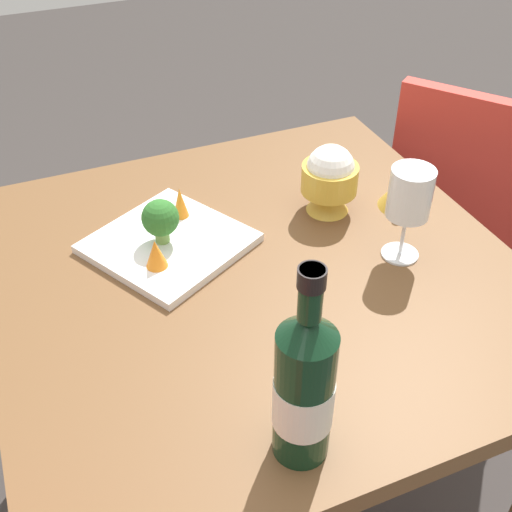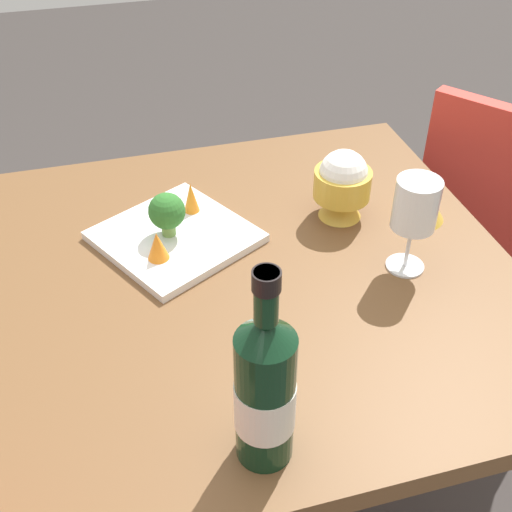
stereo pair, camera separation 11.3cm
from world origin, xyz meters
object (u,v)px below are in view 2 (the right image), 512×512
Objects in this scene: chair_by_wall at (503,217)px; carrot_garnish_left at (157,246)px; carrot_garnish_right at (191,197)px; rice_bowl_lid at (420,201)px; wine_bottle at (265,391)px; serving_plate at (175,237)px; broccoli_floret at (167,212)px; wine_glass at (416,207)px; rice_bowl at (342,183)px.

chair_by_wall reaches higher than carrot_garnish_left.
rice_bowl_lid is at bearing -105.37° from carrot_garnish_right.
carrot_garnish_right is (0.55, -0.01, -0.07)m from wine_bottle.
chair_by_wall is 0.90m from serving_plate.
wine_bottle is (-0.65, 0.82, 0.33)m from chair_by_wall.
carrot_garnish_right is at bearing -40.81° from broccoli_floret.
wine_bottle is 5.64× the size of carrot_garnish_left.
carrot_garnish_left is at bearing 74.02° from wine_glass.
rice_bowl_lid is 1.62× the size of carrot_garnish_right.
chair_by_wall is at bearing -79.33° from serving_plate.
wine_glass is 0.43m from carrot_garnish_right.
chair_by_wall is at bearing -53.73° from wine_glass.
wine_bottle is 0.46m from wine_glass.
carrot_garnish_right is (-0.10, 0.81, 0.26)m from chair_by_wall.
chair_by_wall reaches higher than carrot_garnish_right.
chair_by_wall is 0.86m from carrot_garnish_right.
wine_bottle is 0.91× the size of serving_plate.
rice_bowl is 1.65× the size of broccoli_floret.
chair_by_wall is 4.75× the size of wine_glass.
rice_bowl_lid is (0.13, -0.09, -0.09)m from wine_glass.
broccoli_floret is 0.08m from carrot_garnish_left.
wine_glass is at bearing -115.96° from serving_plate.
serving_plate is (0.19, 0.38, -0.12)m from wine_glass.
carrot_garnish_left is (-0.06, 0.37, -0.03)m from rice_bowl.
carrot_garnish_left is at bearing 148.39° from serving_plate.
broccoli_floret is at bearing -115.88° from chair_by_wall.
rice_bowl is at bearing -31.22° from wine_bottle.
carrot_garnish_right is at bearing -1.06° from wine_bottle.
rice_bowl_lid is at bearing -96.26° from broccoli_floret.
wine_bottle is at bearing -174.66° from broccoli_floret.
carrot_garnish_right is at bearing -34.70° from serving_plate.
wine_glass is 0.19m from rice_bowl_lid.
carrot_garnish_left is (0.42, 0.07, -0.08)m from wine_bottle.
rice_bowl_lid reaches higher than carrot_garnish_left.
rice_bowl_lid is 1.83× the size of carrot_garnish_left.
rice_bowl reaches higher than carrot_garnish_left.
rice_bowl_lid is 1.17× the size of broccoli_floret.
chair_by_wall is 13.76× the size of carrot_garnish_right.
serving_plate is 5.49× the size of carrot_garnish_right.
wine_bottle reaches higher than serving_plate.
rice_bowl_lid is 0.49m from broccoli_floret.
wine_glass reaches higher than carrot_garnish_left.
carrot_garnish_right is at bearing 75.99° from rice_bowl.
wine_glass is at bearing -126.70° from carrot_garnish_right.
rice_bowl is at bearing -108.90° from chair_by_wall.
broccoli_floret is at bearing 89.03° from rice_bowl.
rice_bowl_lid is 0.30× the size of serving_plate.
broccoli_floret reaches higher than serving_plate.
wine_bottle is at bearing -88.06° from chair_by_wall.
rice_bowl_lid is 0.51m from carrot_garnish_left.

